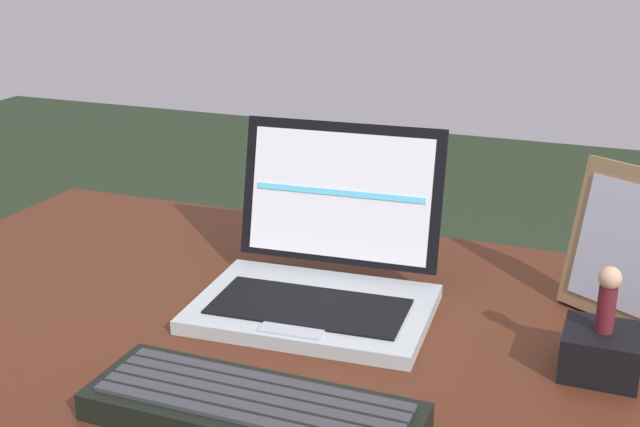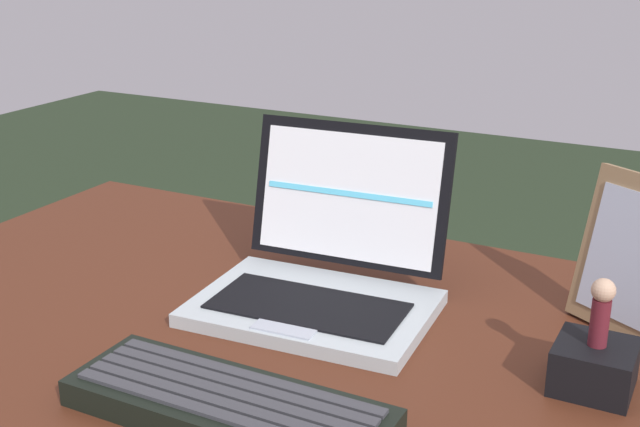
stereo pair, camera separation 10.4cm
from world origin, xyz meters
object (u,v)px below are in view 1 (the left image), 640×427
(laptop_front, at_px, (321,273))
(figurine_stand, at_px, (601,352))
(external_keyboard, at_px, (255,411))
(photo_frame, at_px, (623,245))
(figurine, at_px, (608,296))

(laptop_front, bearing_deg, figurine_stand, -8.67)
(laptop_front, relative_size, external_keyboard, 0.91)
(external_keyboard, xyz_separation_m, figurine_stand, (0.32, 0.24, 0.01))
(external_keyboard, distance_m, photo_frame, 0.52)
(figurine_stand, bearing_deg, external_keyboard, -143.47)
(laptop_front, height_order, external_keyboard, laptop_front)
(external_keyboard, xyz_separation_m, figurine, (0.32, 0.24, 0.08))
(external_keyboard, distance_m, figurine, 0.40)
(figurine, bearing_deg, external_keyboard, -143.47)
(laptop_front, xyz_separation_m, external_keyboard, (0.04, -0.29, -0.03))
(photo_frame, height_order, figurine, photo_frame)
(laptop_front, bearing_deg, figurine, -8.67)
(external_keyboard, relative_size, figurine, 4.45)
(figurine_stand, distance_m, figurine, 0.07)
(laptop_front, distance_m, external_keyboard, 0.30)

